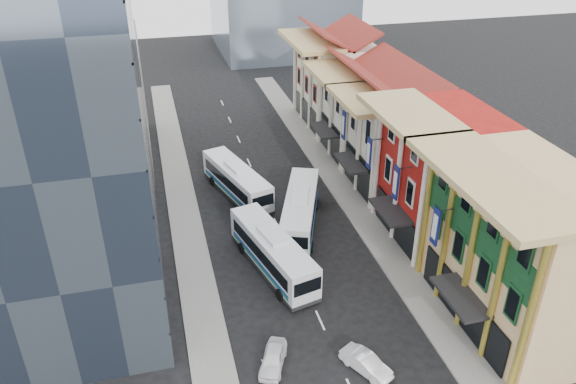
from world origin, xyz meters
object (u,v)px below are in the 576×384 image
object	(u,v)px
office_tower	(57,102)
bus_left_far	(237,180)
sedan_left	(273,359)
sedan_right	(366,363)
bus_right	(300,210)
bus_left_near	(273,252)
shophouse_tan	(523,250)

from	to	relation	value
office_tower	bus_left_far	xyz separation A→B (m)	(14.30, 9.46, -13.18)
sedan_left	sedan_right	xyz separation A→B (m)	(5.96, -1.97, -0.01)
office_tower	bus_right	world-z (taller)	office_tower
bus_left_near	bus_right	bearing A→B (deg)	41.67
bus_left_near	bus_left_far	world-z (taller)	bus_left_near
bus_left_far	sedan_right	size ratio (longest dim) A/B	3.00
bus_left_near	bus_left_far	distance (m)	13.46
shophouse_tan	office_tower	xyz separation A→B (m)	(-31.00, 14.00, 9.00)
office_tower	bus_left_near	xyz separation A→B (m)	(15.00, -3.98, -13.13)
bus_left_near	sedan_right	bearing A→B (deg)	-88.20
shophouse_tan	bus_left_near	bearing A→B (deg)	147.95
shophouse_tan	bus_left_far	world-z (taller)	shophouse_tan
shophouse_tan	bus_left_far	distance (m)	29.10
bus_left_far	sedan_left	bearing A→B (deg)	-110.78
office_tower	bus_left_far	bearing A→B (deg)	33.48
bus_right	sedan_right	xyz separation A→B (m)	(-0.50, -18.33, -1.28)
bus_left_near	sedan_right	size ratio (longest dim) A/B	3.07
bus_right	sedan_left	bearing A→B (deg)	-90.77
office_tower	shophouse_tan	bearing A→B (deg)	-24.30
bus_left_near	sedan_left	size ratio (longest dim) A/B	3.11
shophouse_tan	sedan_right	size ratio (longest dim) A/B	3.69
sedan_left	office_tower	bearing A→B (deg)	155.11
bus_left_far	sedan_left	distance (m)	24.07
office_tower	bus_left_near	bearing A→B (deg)	-14.87
bus_left_near	bus_left_far	xyz separation A→B (m)	(-0.70, 13.44, -0.04)
sedan_right	bus_left_near	bearing A→B (deg)	76.15
sedan_left	bus_right	bearing A→B (deg)	92.73
office_tower	bus_left_near	world-z (taller)	office_tower
shophouse_tan	sedan_right	bearing A→B (deg)	-168.74
bus_right	bus_left_far	bearing A→B (deg)	142.42
bus_left_far	sedan_left	world-z (taller)	bus_left_far
bus_left_near	bus_right	distance (m)	7.06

